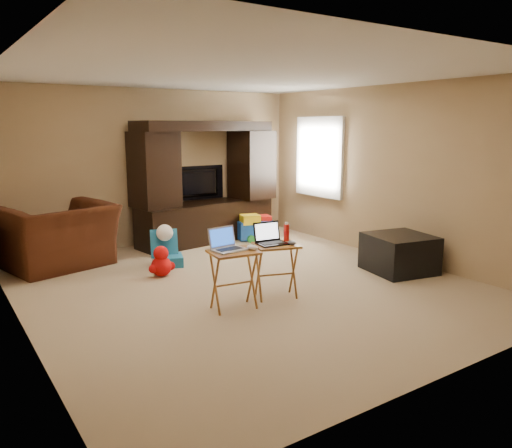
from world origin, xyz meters
TOP-DOWN VIEW (x-y plane):
  - floor at (0.00, 0.00)m, footprint 5.50×5.50m
  - ceiling at (0.00, 0.00)m, footprint 5.50×5.50m
  - wall_back at (0.00, 2.75)m, footprint 5.00×0.00m
  - wall_front at (0.00, -2.75)m, footprint 5.00×0.00m
  - wall_left at (-2.50, 0.00)m, footprint 0.00×5.50m
  - wall_right at (2.50, 0.00)m, footprint 0.00×5.50m
  - window_pane at (2.48, 1.55)m, footprint 0.00×1.20m
  - window_frame at (2.46, 1.55)m, footprint 0.06×1.14m
  - entertainment_center at (0.76, 2.42)m, footprint 2.50×0.96m
  - television at (0.76, 2.65)m, footprint 1.01×0.15m
  - recliner at (-1.69, 2.13)m, footprint 1.58×1.46m
  - child_rocker at (-0.42, 1.36)m, footprint 0.50×0.53m
  - plush_toy at (-0.71, 0.94)m, footprint 0.37×0.31m
  - push_toy at (1.48, 2.02)m, footprint 0.70×0.58m
  - ottoman at (2.02, -0.62)m, footprint 0.91×0.91m
  - tray_table_left at (-0.54, -0.58)m, footprint 0.53×0.45m
  - tray_table_right at (0.05, -0.54)m, footprint 0.57×0.50m
  - laptop_left at (-0.57, -0.55)m, footprint 0.36×0.31m
  - laptop_right at (0.01, -0.52)m, footprint 0.35×0.30m
  - mouse_left at (-0.35, -0.65)m, footprint 0.13×0.15m
  - mouse_right at (0.18, -0.66)m, footprint 0.10×0.14m
  - water_bottle at (0.25, -0.46)m, footprint 0.06×0.06m

SIDE VIEW (x-z plane):
  - floor at x=0.00m, z-range 0.00..0.00m
  - plush_toy at x=-0.71m, z-range 0.00..0.41m
  - push_toy at x=1.48m, z-range 0.00..0.46m
  - ottoman at x=2.02m, z-range 0.00..0.50m
  - child_rocker at x=-0.42m, z-range 0.00..0.50m
  - tray_table_right at x=0.05m, z-range 0.00..0.62m
  - tray_table_left at x=-0.54m, z-range 0.00..0.63m
  - recliner at x=-1.69m, z-range 0.00..0.87m
  - mouse_right at x=0.18m, z-range 0.62..0.67m
  - mouse_left at x=-0.35m, z-range 0.63..0.69m
  - water_bottle at x=0.25m, z-range 0.62..0.81m
  - laptop_right at x=0.01m, z-range 0.62..0.86m
  - laptop_left at x=-0.57m, z-range 0.63..0.87m
  - television at x=0.76m, z-range 0.66..1.25m
  - entertainment_center at x=0.76m, z-range 0.00..1.99m
  - wall_back at x=0.00m, z-range -1.25..3.75m
  - wall_front at x=0.00m, z-range -1.25..3.75m
  - wall_left at x=-2.50m, z-range -1.50..4.00m
  - wall_right at x=2.50m, z-range -1.50..4.00m
  - window_pane at x=2.48m, z-range 0.80..2.00m
  - window_frame at x=2.46m, z-range 0.73..2.07m
  - ceiling at x=0.00m, z-range 2.50..2.50m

